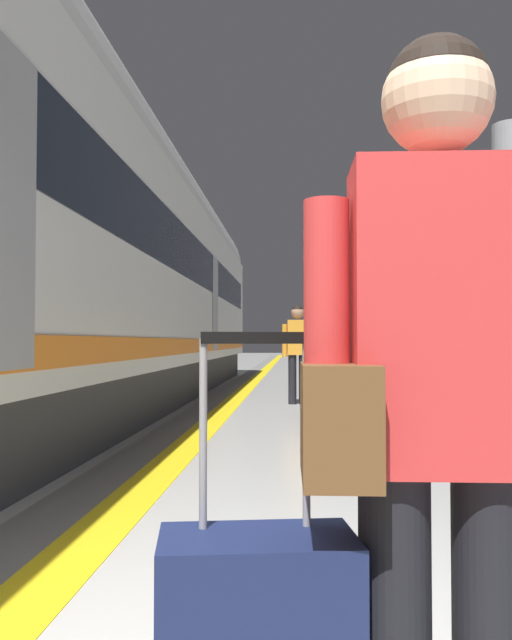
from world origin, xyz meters
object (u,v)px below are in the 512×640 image
high_speed_train (53,233)px  passenger_mid (343,348)px  traveller_foreground (432,399)px  suitcase_mid (330,372)px  waste_bin (404,372)px  passenger_near (298,346)px  suitcase_near (317,387)px

high_speed_train → passenger_mid: high_speed_train is taller
passenger_mid → high_speed_train: bearing=-120.0°
traveller_foreground → suitcase_mid: size_ratio=1.63×
high_speed_train → traveller_foreground: high_speed_train is taller
high_speed_train → waste_bin: bearing=43.5°
passenger_mid → waste_bin: size_ratio=1.71×
traveller_foreground → passenger_near: (-0.22, 10.06, 0.02)m
passenger_near → suitcase_mid: bearing=80.0°
passenger_near → traveller_foreground: bearing=-88.8°
passenger_near → waste_bin: 3.19m
traveller_foreground → waste_bin: (1.96, 12.33, -0.51)m
passenger_near → suitcase_near: size_ratio=1.81×
traveller_foreground → suitcase_mid: bearing=87.8°
high_speed_train → suitcase_near: (3.56, 2.68, -2.20)m
traveller_foreground → passenger_mid: traveller_foreground is taller
high_speed_train → suitcase_near: bearing=37.0°
high_speed_train → waste_bin: high_speed_train is taller
suitcase_near → passenger_mid: bearing=80.8°
high_speed_train → passenger_mid: bearing=60.0°
passenger_near → waste_bin: size_ratio=1.87×
traveller_foreground → passenger_mid: size_ratio=1.07×
passenger_near → passenger_mid: passenger_near is taller
suitcase_near → waste_bin: bearing=52.9°
passenger_near → suitcase_near: passenger_near is taller
waste_bin → suitcase_mid: bearing=123.2°
passenger_near → passenger_mid: (1.10, 4.66, -0.06)m
suitcase_mid → waste_bin: suitcase_mid is taller
passenger_mid → suitcase_mid: passenger_mid is taller
passenger_mid → waste_bin: bearing=-65.8°
traveller_foreground → suitcase_near: size_ratio=1.78×
suitcase_near → waste_bin: 3.08m
passenger_mid → suitcase_mid: 0.71m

